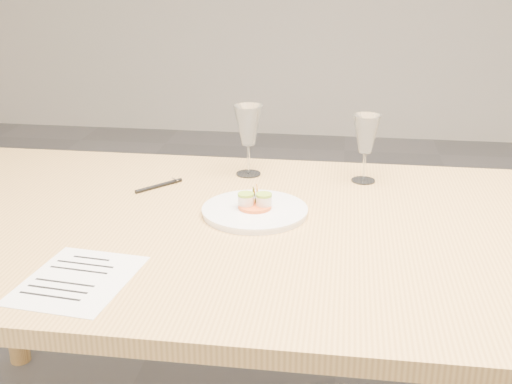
# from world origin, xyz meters

# --- Properties ---
(dining_table) EXTENTS (2.40, 1.00, 0.75)m
(dining_table) POSITION_xyz_m (0.00, 0.00, 0.68)
(dining_table) COLOR #DFAE61
(dining_table) RESTS_ON ground
(dinner_plate) EXTENTS (0.26, 0.26, 0.07)m
(dinner_plate) POSITION_xyz_m (-0.22, 0.06, 0.76)
(dinner_plate) COLOR white
(dinner_plate) RESTS_ON dining_table
(recipe_sheet) EXTENTS (0.22, 0.27, 0.00)m
(recipe_sheet) POSITION_xyz_m (-0.51, -0.32, 0.75)
(recipe_sheet) COLOR white
(recipe_sheet) RESTS_ON dining_table
(ballpoint_pen) EXTENTS (0.10, 0.12, 0.01)m
(ballpoint_pen) POSITION_xyz_m (-0.50, 0.21, 0.76)
(ballpoint_pen) COLOR black
(ballpoint_pen) RESTS_ON dining_table
(wine_glass_0) EXTENTS (0.08, 0.08, 0.20)m
(wine_glass_0) POSITION_xyz_m (-0.28, 0.35, 0.89)
(wine_glass_0) COLOR white
(wine_glass_0) RESTS_ON dining_table
(wine_glass_1) EXTENTS (0.08, 0.08, 0.19)m
(wine_glass_1) POSITION_xyz_m (0.05, 0.34, 0.88)
(wine_glass_1) COLOR white
(wine_glass_1) RESTS_ON dining_table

